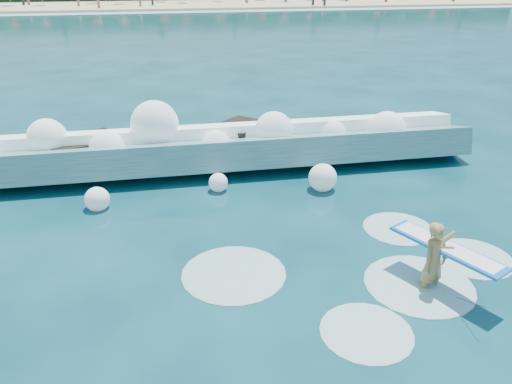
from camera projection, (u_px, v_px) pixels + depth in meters
ground at (209, 280)px, 11.53m from camera, size 200.00×200.00×0.00m
beach at (160, 5)px, 80.93m from camera, size 140.00×20.00×0.40m
wet_band at (161, 12)px, 71.20m from camera, size 140.00×5.00×0.08m
breaking_wave at (195, 150)px, 17.69m from camera, size 19.63×2.99×1.69m
rock_cluster at (159, 151)px, 18.11m from camera, size 8.29×3.20×1.33m
surfer_with_board at (437, 260)px, 10.99m from camera, size 1.72×3.03×1.94m
wave_spray at (204, 138)px, 17.41m from camera, size 15.28×4.59×2.41m
surf_foam at (381, 276)px, 11.67m from camera, size 9.18×5.76×0.13m
beachgoers at (126, 1)px, 76.51m from camera, size 109.06×11.56×1.93m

